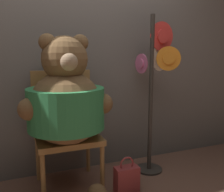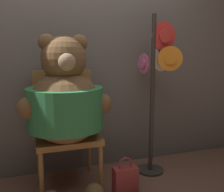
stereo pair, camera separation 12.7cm
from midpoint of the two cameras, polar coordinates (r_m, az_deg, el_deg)
The scene contains 5 objects.
wall_back at distance 2.65m, azimuth -9.84°, elevation 12.84°, with size 8.00×0.10×2.79m.
chair at distance 2.43m, azimuth -12.11°, elevation -6.40°, with size 0.57×0.51×1.08m.
teddy_bear at distance 2.20m, azimuth -12.08°, elevation -1.65°, with size 0.80×0.71×1.40m.
hat_display_rack at distance 2.61m, azimuth 8.49°, elevation 3.20°, with size 0.41×0.42×1.62m.
handbag_on_ground at distance 2.36m, azimuth 1.75°, elevation -18.44°, with size 0.21×0.11×0.34m.
Camera 1 is at (-0.61, -1.96, 1.23)m, focal length 40.00 mm.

